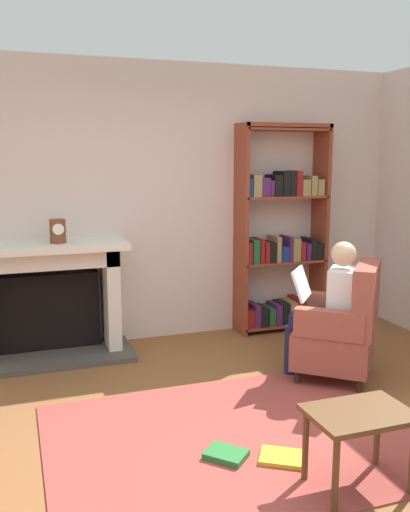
{
  "coord_description": "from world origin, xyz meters",
  "views": [
    {
      "loc": [
        -1.28,
        -2.77,
        1.8
      ],
      "look_at": [
        0.1,
        1.2,
        1.05
      ],
      "focal_mm": 38.93,
      "sensor_mm": 36.0,
      "label": 1
    }
  ],
  "objects": [
    {
      "name": "seated_reader",
      "position": [
        1.12,
        1.04,
        0.62
      ],
      "size": [
        0.59,
        0.57,
        1.14
      ],
      "rotation": [
        0.0,
        0.0,
        4.01
      ],
      "color": "white",
      "rests_on": "ground"
    },
    {
      "name": "fireplace",
      "position": [
        -1.01,
        2.3,
        0.56
      ],
      "size": [
        1.43,
        0.64,
        1.06
      ],
      "color": "#4C4742",
      "rests_on": "ground"
    },
    {
      "name": "armchair_reading",
      "position": [
        1.21,
        0.96,
        0.42
      ],
      "size": [
        0.89,
        0.89,
        0.97
      ],
      "rotation": [
        0.0,
        0.0,
        4.01
      ],
      "color": "#331E14",
      "rests_on": "ground"
    },
    {
      "name": "mantel_clock",
      "position": [
        -0.92,
        2.2,
        1.16
      ],
      "size": [
        0.14,
        0.14,
        0.21
      ],
      "color": "brown",
      "rests_on": "fireplace"
    },
    {
      "name": "side_table",
      "position": [
        0.43,
        -0.41,
        0.38
      ],
      "size": [
        0.56,
        0.39,
        0.45
      ],
      "color": "brown",
      "rests_on": "ground"
    },
    {
      "name": "scattered_books",
      "position": [
        -0.0,
        0.04,
        0.03
      ],
      "size": [
        0.63,
        0.44,
        0.04
      ],
      "color": "#267233",
      "rests_on": "area_rug"
    },
    {
      "name": "area_rug",
      "position": [
        0.0,
        0.3,
        0.01
      ],
      "size": [
        2.4,
        1.8,
        0.01
      ],
      "primitive_type": "cube",
      "color": "#993E37",
      "rests_on": "ground"
    },
    {
      "name": "ground",
      "position": [
        0.0,
        0.0,
        0.0
      ],
      "size": [
        14.0,
        14.0,
        0.0
      ],
      "primitive_type": "plane",
      "color": "brown"
    },
    {
      "name": "back_wall",
      "position": [
        0.0,
        2.55,
        1.35
      ],
      "size": [
        5.6,
        0.1,
        2.7
      ],
      "primitive_type": "cube",
      "color": "beige",
      "rests_on": "ground"
    },
    {
      "name": "bookshelf",
      "position": [
        1.33,
        2.33,
        1.0
      ],
      "size": [
        0.94,
        0.32,
        2.13
      ],
      "color": "brown",
      "rests_on": "ground"
    }
  ]
}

